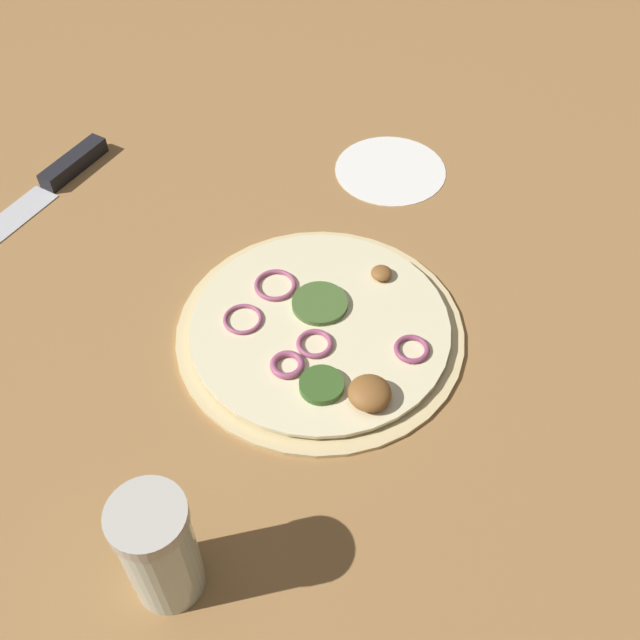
% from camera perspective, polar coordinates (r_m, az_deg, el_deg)
% --- Properties ---
extents(ground_plane, '(3.00, 3.00, 0.00)m').
position_cam_1_polar(ground_plane, '(0.69, 0.00, -0.98)').
color(ground_plane, '#9E703F').
extents(pizza, '(0.27, 0.27, 0.03)m').
position_cam_1_polar(pizza, '(0.69, 0.08, -0.79)').
color(pizza, beige).
rests_on(pizza, ground_plane).
extents(knife, '(0.25, 0.15, 0.02)m').
position_cam_1_polar(knife, '(0.89, -20.00, 9.65)').
color(knife, silver).
rests_on(knife, ground_plane).
extents(spice_jar, '(0.05, 0.05, 0.11)m').
position_cam_1_polar(spice_jar, '(0.54, -12.16, -16.71)').
color(spice_jar, silver).
rests_on(spice_jar, ground_plane).
extents(flour_patch, '(0.13, 0.13, 0.00)m').
position_cam_1_polar(flour_patch, '(0.87, 5.39, 11.33)').
color(flour_patch, white).
rests_on(flour_patch, ground_plane).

